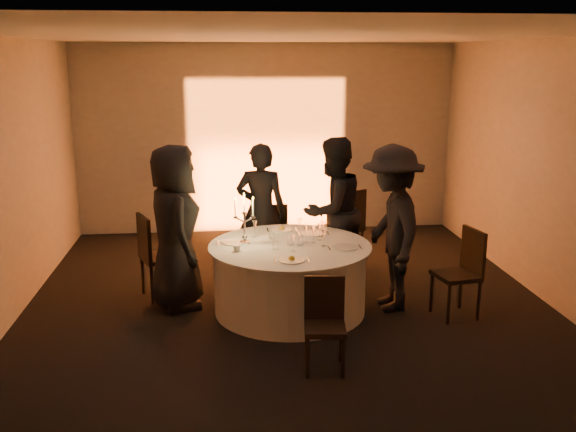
{
  "coord_description": "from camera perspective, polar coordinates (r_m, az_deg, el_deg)",
  "views": [
    {
      "loc": [
        -0.74,
        -6.73,
        2.79
      ],
      "look_at": [
        0.0,
        0.2,
        1.05
      ],
      "focal_mm": 40.0,
      "sensor_mm": 36.0,
      "label": 1
    }
  ],
  "objects": [
    {
      "name": "plate_left",
      "position": [
        7.16,
        -4.87,
        -2.36
      ],
      "size": [
        0.36,
        0.26,
        0.01
      ],
      "color": "white",
      "rests_on": "banquet_table"
    },
    {
      "name": "plate_front",
      "position": [
        6.53,
        0.32,
        -3.86
      ],
      "size": [
        0.36,
        0.27,
        0.08
      ],
      "color": "white",
      "rests_on": "banquet_table"
    },
    {
      "name": "wine_glass_f",
      "position": [
        7.36,
        -2.97,
        -0.82
      ],
      "size": [
        0.07,
        0.07,
        0.19
      ],
      "color": "white",
      "rests_on": "banquet_table"
    },
    {
      "name": "tumbler_b",
      "position": [
        6.9,
        -1.12,
        -2.62
      ],
      "size": [
        0.07,
        0.07,
        0.09
      ],
      "primitive_type": "cylinder",
      "color": "white",
      "rests_on": "banquet_table"
    },
    {
      "name": "candelabra",
      "position": [
        7.11,
        -3.89,
        -0.85
      ],
      "size": [
        0.24,
        0.12,
        0.58
      ],
      "color": "silver",
      "rests_on": "banquet_table"
    },
    {
      "name": "plate_back_left",
      "position": [
        7.66,
        -0.55,
        -1.13
      ],
      "size": [
        0.36,
        0.25,
        0.08
      ],
      "color": "white",
      "rests_on": "banquet_table"
    },
    {
      "name": "wall_front",
      "position": [
        3.56,
        6.36,
        -7.37
      ],
      "size": [
        7.0,
        0.0,
        7.0
      ],
      "primitive_type": "plane",
      "rotation": [
        -1.57,
        0.0,
        0.0
      ],
      "color": "#9D9791",
      "rests_on": "floor"
    },
    {
      "name": "tumbler_d",
      "position": [
        7.05,
        0.16,
        -2.26
      ],
      "size": [
        0.07,
        0.07,
        0.09
      ],
      "primitive_type": "cylinder",
      "color": "white",
      "rests_on": "banquet_table"
    },
    {
      "name": "wine_glass_b",
      "position": [
        7.36,
        3.12,
        -0.83
      ],
      "size": [
        0.07,
        0.07,
        0.19
      ],
      "color": "white",
      "rests_on": "banquet_table"
    },
    {
      "name": "wine_glass_h",
      "position": [
        7.0,
        3.21,
        -1.61
      ],
      "size": [
        0.07,
        0.07,
        0.19
      ],
      "color": "white",
      "rests_on": "banquet_table"
    },
    {
      "name": "chair_left",
      "position": [
        7.68,
        -11.78,
        -3.09
      ],
      "size": [
        0.58,
        0.58,
        1.01
      ],
      "rotation": [
        0.0,
        0.0,
        1.97
      ],
      "color": "black",
      "rests_on": "floor"
    },
    {
      "name": "chair_right",
      "position": [
        7.26,
        15.31,
        -4.45
      ],
      "size": [
        0.5,
        0.5,
        0.98
      ],
      "rotation": [
        0.0,
        0.0,
        -1.38
      ],
      "color": "black",
      "rests_on": "floor"
    },
    {
      "name": "chair_back_left",
      "position": [
        8.71,
        -1.34,
        -1.3
      ],
      "size": [
        0.39,
        0.39,
        0.87
      ],
      "rotation": [
        0.0,
        0.0,
        3.11
      ],
      "color": "black",
      "rests_on": "floor"
    },
    {
      "name": "chair_back_right",
      "position": [
        8.7,
        5.17,
        -0.6
      ],
      "size": [
        0.63,
        0.63,
        1.06
      ],
      "rotation": [
        0.0,
        0.0,
        -2.64
      ],
      "color": "black",
      "rests_on": "floor"
    },
    {
      "name": "guest_back_right",
      "position": [
        7.97,
        4.0,
        0.43
      ],
      "size": [
        1.13,
        1.09,
        1.84
      ],
      "primitive_type": "imported",
      "rotation": [
        0.0,
        0.0,
        -2.53
      ],
      "color": "black",
      "rests_on": "floor"
    },
    {
      "name": "uplighter_fixture",
      "position": [
        10.33,
        -1.76,
        -1.37
      ],
      "size": [
        0.25,
        0.12,
        0.1
      ],
      "primitive_type": "cube",
      "color": "black",
      "rests_on": "floor"
    },
    {
      "name": "plate_right",
      "position": [
        6.98,
        5.05,
        -2.79
      ],
      "size": [
        0.36,
        0.27,
        0.01
      ],
      "color": "white",
      "rests_on": "banquet_table"
    },
    {
      "name": "banquet_table",
      "position": [
        7.19,
        0.17,
        -5.54
      ],
      "size": [
        1.8,
        1.8,
        0.77
      ],
      "color": "black",
      "rests_on": "floor"
    },
    {
      "name": "wine_glass_e",
      "position": [
        7.22,
        2.81,
        -1.11
      ],
      "size": [
        0.07,
        0.07,
        0.19
      ],
      "color": "white",
      "rests_on": "banquet_table"
    },
    {
      "name": "wall_back",
      "position": [
        10.34,
        -1.95,
        6.85
      ],
      "size": [
        7.0,
        0.0,
        7.0
      ],
      "primitive_type": "plane",
      "rotation": [
        1.57,
        0.0,
        0.0
      ],
      "color": "#9D9791",
      "rests_on": "floor"
    },
    {
      "name": "tumbler_c",
      "position": [
        7.04,
        1.12,
        -2.27
      ],
      "size": [
        0.07,
        0.07,
        0.09
      ],
      "primitive_type": "cylinder",
      "color": "white",
      "rests_on": "banquet_table"
    },
    {
      "name": "guest_left",
      "position": [
        7.27,
        -10.03,
        -1.0
      ],
      "size": [
        0.78,
        1.02,
        1.86
      ],
      "primitive_type": "imported",
      "rotation": [
        0.0,
        0.0,
        1.79
      ],
      "color": "black",
      "rests_on": "floor"
    },
    {
      "name": "wall_right",
      "position": [
        7.8,
        22.68,
        3.42
      ],
      "size": [
        0.0,
        7.0,
        7.0
      ],
      "primitive_type": "plane",
      "rotation": [
        1.57,
        0.0,
        -1.57
      ],
      "color": "#9D9791",
      "rests_on": "floor"
    },
    {
      "name": "wine_glass_d",
      "position": [
        6.8,
        0.5,
        -2.06
      ],
      "size": [
        0.07,
        0.07,
        0.19
      ],
      "color": "white",
      "rests_on": "banquet_table"
    },
    {
      "name": "wine_glass_g",
      "position": [
        7.12,
        1.64,
        -1.32
      ],
      "size": [
        0.07,
        0.07,
        0.19
      ],
      "color": "white",
      "rests_on": "banquet_table"
    },
    {
      "name": "chair_front",
      "position": [
        5.92,
        3.27,
        -9.08
      ],
      "size": [
        0.41,
        0.41,
        0.85
      ],
      "rotation": [
        0.0,
        0.0,
        -0.11
      ],
      "color": "black",
      "rests_on": "floor"
    },
    {
      "name": "floor",
      "position": [
        7.32,
        0.17,
        -8.38
      ],
      "size": [
        7.0,
        7.0,
        0.0
      ],
      "primitive_type": "plane",
      "color": "black",
      "rests_on": "ground"
    },
    {
      "name": "wall_left",
      "position": [
        7.22,
        -24.26,
        2.47
      ],
      "size": [
        0.0,
        7.0,
        7.0
      ],
      "primitive_type": "plane",
      "rotation": [
        1.57,
        0.0,
        1.57
      ],
      "color": "#9D9791",
      "rests_on": "floor"
    },
    {
      "name": "tumbler_a",
      "position": [
        7.3,
        -1.45,
        -1.67
      ],
      "size": [
        0.07,
        0.07,
        0.09
      ],
      "primitive_type": "cylinder",
      "color": "white",
      "rests_on": "banquet_table"
    },
    {
      "name": "coffee_cup",
      "position": [
        6.86,
        -4.57,
        -2.9
      ],
      "size": [
        0.11,
        0.11,
        0.07
      ],
      "color": "white",
      "rests_on": "banquet_table"
    },
    {
      "name": "wine_glass_a",
      "position": [
        7.11,
        2.27,
        -1.34
      ],
      "size": [
        0.07,
        0.07,
        0.19
      ],
      "color": "white",
      "rests_on": "banquet_table"
    },
    {
      "name": "wine_glass_c",
      "position": [
        7.45,
        1.03,
        -0.62
      ],
      "size": [
        0.07,
        0.07,
        0.19
      ],
      "color": "white",
      "rests_on": "banquet_table"
    },
    {
      "name": "plate_back_right",
      "position": [
        7.5,
        2.29,
        -1.56
      ],
      "size": [
        0.35,
        0.28,
        0.01
      ],
      "color": "white",
      "rests_on": "banquet_table"
    },
    {
      "name": "ceiling",
      "position": [
        6.77,
        0.19,
        15.79
      ],
      "size": [
        7.0,
        7.0,
        0.0
      ],
      "primitive_type": "plane",
      "rotation": [
        3.14,
        0.0,
        0.0
      ],
      "color": "silver",
      "rests_on": "wall_back"
    },
    {
      "name": "guest_back_left",
      "position": [
        8.19,
        -2.41,
        0.46
      ],
      "size": [
        0.7,
        0.53,
        1.74
      ],
      "primitive_type": "imported",
      "rotation": [
        0.0,
        0.0,
        2.95
      ],
      "color": "black",
      "rests_on": "floor"
    },
    {
      "name": "guest_right",
      "position": [
        7.22,
        9.2,
        -1.08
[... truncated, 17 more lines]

